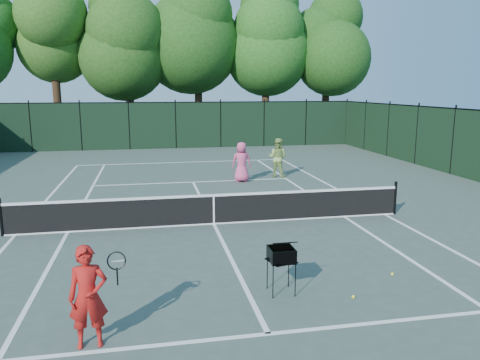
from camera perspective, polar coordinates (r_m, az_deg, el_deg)
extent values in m
plane|color=#404E46|center=(13.89, -3.20, -5.39)|extent=(90.00, 90.00, 0.00)
cube|color=white|center=(14.26, -25.73, -6.07)|extent=(0.10, 23.77, 0.01)
cube|color=white|center=(15.59, 17.25, -4.04)|extent=(0.10, 23.77, 0.01)
cube|color=white|center=(13.97, -20.26, -5.99)|extent=(0.10, 23.77, 0.01)
cube|color=white|center=(14.99, 12.62, -4.40)|extent=(0.10, 23.77, 0.01)
cube|color=white|center=(25.45, -6.92, 2.16)|extent=(10.97, 0.10, 0.01)
cube|color=white|center=(8.07, 3.46, -18.21)|extent=(8.23, 0.10, 0.01)
cube|color=white|center=(20.07, -5.74, -0.24)|extent=(8.23, 0.10, 0.01)
cube|color=white|center=(13.89, -3.20, -5.38)|extent=(0.10, 12.80, 0.01)
cube|color=black|center=(13.77, -3.22, -3.58)|extent=(11.60, 0.03, 0.85)
cube|color=white|center=(13.67, -3.24, -1.88)|extent=(11.60, 0.05, 0.07)
cube|color=white|center=(13.89, -3.20, -5.32)|extent=(11.60, 0.05, 0.04)
cube|color=white|center=(13.77, -3.22, -3.58)|extent=(0.05, 0.04, 0.91)
cylinder|color=black|center=(14.21, -27.14, -4.05)|extent=(0.09, 0.09, 1.06)
cylinder|color=black|center=(15.61, 18.38, -2.09)|extent=(0.09, 0.09, 1.06)
cube|color=black|center=(31.34, -7.84, 6.58)|extent=(24.00, 0.05, 3.00)
cylinder|color=black|center=(35.77, -21.30, 7.93)|extent=(0.56, 0.56, 4.80)
ellipsoid|color=#234D16|center=(36.05, -22.04, 17.98)|extent=(6.80, 6.80, 10.54)
cylinder|color=black|center=(35.06, -13.19, 7.94)|extent=(0.56, 0.56, 4.30)
ellipsoid|color=#1B4313|center=(35.22, -13.61, 17.06)|extent=(6.00, 6.00, 9.30)
cylinder|color=black|center=(35.73, -5.06, 8.80)|extent=(0.56, 0.56, 5.00)
ellipsoid|color=#184212|center=(36.06, -5.25, 19.22)|extent=(7.00, 7.00, 10.85)
cylinder|color=black|center=(35.93, 3.11, 8.52)|extent=(0.56, 0.56, 4.60)
ellipsoid|color=#1A4F16|center=(36.14, 3.21, 17.85)|extent=(6.20, 6.20, 9.61)
cylinder|color=black|center=(37.94, 10.34, 8.35)|extent=(0.56, 0.56, 4.40)
ellipsoid|color=#174012|center=(38.09, 10.64, 16.69)|extent=(5.80, 5.80, 8.99)
imported|color=red|center=(7.74, -18.03, -13.38)|extent=(0.62, 0.44, 1.63)
cylinder|color=black|center=(8.00, -14.73, -11.30)|extent=(0.03, 0.03, 0.30)
torus|color=black|center=(7.90, -14.83, -9.49)|extent=(0.30, 0.10, 0.30)
imported|color=#DB4D7D|center=(19.94, 0.20, 2.22)|extent=(0.89, 0.64, 1.71)
imported|color=#96B85C|center=(21.11, 4.61, 2.75)|extent=(1.08, 1.04, 1.75)
cylinder|color=black|center=(9.12, 4.05, -12.33)|extent=(0.02, 0.02, 0.65)
cylinder|color=black|center=(9.24, 6.76, -12.06)|extent=(0.02, 0.02, 0.65)
cylinder|color=black|center=(9.52, 3.34, -11.29)|extent=(0.02, 0.02, 0.65)
cylinder|color=black|center=(9.63, 5.94, -11.06)|extent=(0.02, 0.02, 0.65)
cube|color=black|center=(9.20, 5.07, -9.03)|extent=(0.59, 0.59, 0.27)
sphere|color=#CBEB30|center=(9.23, 5.06, -9.50)|extent=(0.07, 0.07, 0.07)
sphere|color=#CBEB30|center=(9.23, 5.06, -9.50)|extent=(0.07, 0.07, 0.07)
sphere|color=#CBEB30|center=(9.23, 5.06, -9.50)|extent=(0.07, 0.07, 0.07)
sphere|color=#CBEB30|center=(9.23, 5.06, -9.50)|extent=(0.07, 0.07, 0.07)
sphere|color=#CBEB30|center=(9.23, 5.06, -9.50)|extent=(0.07, 0.07, 0.07)
sphere|color=#CBEB30|center=(9.23, 5.06, -9.50)|extent=(0.07, 0.07, 0.07)
sphere|color=#CBEB30|center=(9.23, 5.06, -9.50)|extent=(0.07, 0.07, 0.07)
sphere|color=#CBEB30|center=(9.23, 5.06, -9.50)|extent=(0.07, 0.07, 0.07)
sphere|color=#CBEB30|center=(9.23, 5.06, -9.50)|extent=(0.07, 0.07, 0.07)
sphere|color=#CBEB30|center=(9.23, 5.06, -9.50)|extent=(0.07, 0.07, 0.07)
sphere|color=#CBEB30|center=(9.23, 5.06, -9.50)|extent=(0.07, 0.07, 0.07)
sphere|color=#CBEB30|center=(9.23, 5.06, -9.50)|extent=(0.07, 0.07, 0.07)
sphere|color=#DCF231|center=(10.73, 18.08, -10.85)|extent=(0.07, 0.07, 0.07)
sphere|color=yellow|center=(9.46, 13.66, -13.68)|extent=(0.07, 0.07, 0.07)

